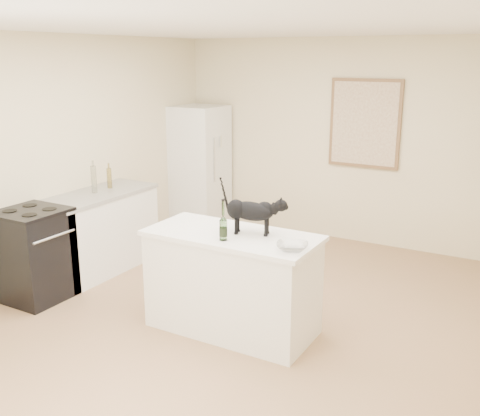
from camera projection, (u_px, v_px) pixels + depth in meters
name	position (u px, v px, depth m)	size (l,w,h in m)	color
floor	(234.00, 317.00, 5.23)	(5.50, 5.50, 0.00)	#9B7253
ceiling	(233.00, 26.00, 4.55)	(5.50, 5.50, 0.00)	white
wall_back	(342.00, 141.00, 7.19)	(4.50, 4.50, 0.00)	beige
wall_left	(52.00, 159.00, 5.97)	(5.50, 5.50, 0.00)	beige
island_base	(232.00, 284.00, 4.90)	(1.44, 0.67, 0.86)	white
island_top	(232.00, 236.00, 4.79)	(1.50, 0.70, 0.04)	white
left_cabinets	(99.00, 233.00, 6.31)	(0.60, 1.40, 0.86)	white
left_countertop	(96.00, 195.00, 6.19)	(0.62, 1.44, 0.04)	gray
stove	(34.00, 256.00, 5.55)	(0.60, 0.60, 0.90)	black
fridge	(199.00, 167.00, 7.91)	(0.68, 0.68, 1.70)	white
artwork_frame	(365.00, 124.00, 6.96)	(0.90, 0.03, 1.10)	brown
artwork_canvas	(364.00, 124.00, 6.94)	(0.82, 0.00, 1.02)	beige
black_cat	(251.00, 214.00, 4.72)	(0.51, 0.15, 0.36)	black
wine_bottle	(223.00, 223.00, 4.57)	(0.06, 0.06, 0.30)	#325F26
glass_bowl	(292.00, 247.00, 4.35)	(0.25, 0.25, 0.06)	silver
fridge_paper	(222.00, 141.00, 7.69)	(0.00, 0.12, 0.16)	white
counter_bottle_cluster	(100.00, 179.00, 6.25)	(0.07, 0.31, 0.30)	#939F94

